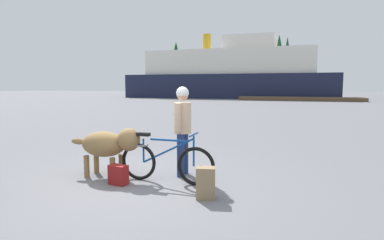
# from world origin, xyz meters

# --- Properties ---
(ground_plane) EXTENTS (160.00, 160.00, 0.00)m
(ground_plane) POSITION_xyz_m (0.00, 0.00, 0.00)
(ground_plane) COLOR slate
(bicycle) EXTENTS (1.74, 0.44, 0.89)m
(bicycle) POSITION_xyz_m (0.37, 0.24, 0.37)
(bicycle) COLOR black
(bicycle) RESTS_ON ground_plane
(person_cyclist) EXTENTS (0.32, 0.53, 1.67)m
(person_cyclist) POSITION_xyz_m (0.50, 0.76, 1.00)
(person_cyclist) COLOR navy
(person_cyclist) RESTS_ON ground_plane
(dog) EXTENTS (1.45, 0.55, 0.93)m
(dog) POSITION_xyz_m (-0.76, 0.24, 0.61)
(dog) COLOR olive
(dog) RESTS_ON ground_plane
(backpack) EXTENTS (0.32, 0.26, 0.48)m
(backpack) POSITION_xyz_m (1.25, -0.31, 0.24)
(backpack) COLOR #8C7251
(backpack) RESTS_ON ground_plane
(handbag_pannier) EXTENTS (0.35, 0.23, 0.34)m
(handbag_pannier) POSITION_xyz_m (-0.35, -0.13, 0.17)
(handbag_pannier) COLOR maroon
(handbag_pannier) RESTS_ON ground_plane
(dock_pier) EXTENTS (13.17, 2.35, 0.40)m
(dock_pier) POSITION_xyz_m (2.63, 32.66, 0.20)
(dock_pier) COLOR brown
(dock_pier) RESTS_ON ground_plane
(ferry_boat) EXTENTS (27.31, 8.88, 8.72)m
(ferry_boat) POSITION_xyz_m (-6.41, 38.83, 3.06)
(ferry_boat) COLOR #191E38
(ferry_boat) RESTS_ON ground_plane
(pine_tree_far_left) EXTENTS (4.16, 4.16, 10.50)m
(pine_tree_far_left) POSITION_xyz_m (-21.63, 57.47, 6.45)
(pine_tree_far_left) COLOR #4C331E
(pine_tree_far_left) RESTS_ON ground_plane
(pine_tree_center) EXTENTS (3.85, 3.85, 10.73)m
(pine_tree_center) POSITION_xyz_m (-1.15, 55.83, 6.45)
(pine_tree_center) COLOR #4C331E
(pine_tree_center) RESTS_ON ground_plane
(pine_tree_mid_back) EXTENTS (2.99, 2.99, 11.40)m
(pine_tree_mid_back) POSITION_xyz_m (-0.04, 63.97, 7.25)
(pine_tree_mid_back) COLOR #4C331E
(pine_tree_mid_back) RESTS_ON ground_plane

